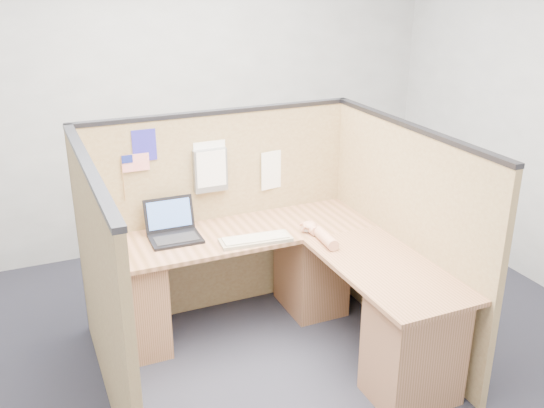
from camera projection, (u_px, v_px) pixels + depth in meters
name	position (u px, v px, depth m)	size (l,w,h in m)	color
floor	(275.00, 374.00, 3.91)	(5.00, 5.00, 0.00)	black
wall_back	(172.00, 96.00, 5.33)	(5.00, 5.00, 0.00)	#9EA0A3
cubicle_partitions	(249.00, 241.00, 4.00)	(2.06, 1.83, 1.53)	olive
l_desk	(283.00, 295.00, 4.08)	(1.95, 1.75, 0.73)	brown
laptop	(173.00, 228.00, 4.14)	(0.35, 0.33, 0.25)	black
keyboard	(256.00, 240.00, 4.07)	(0.50, 0.21, 0.03)	gray
mouse	(309.00, 229.00, 4.22)	(0.11, 0.07, 0.05)	#B7B7BC
hand_forearm	(321.00, 234.00, 4.10)	(0.12, 0.40, 0.09)	tan
blue_poster	(144.00, 145.00, 4.06)	(0.16, 0.00, 0.22)	#26229B
american_flag	(133.00, 164.00, 4.06)	(0.19, 0.01, 0.32)	olive
file_holder	(210.00, 170.00, 4.28)	(0.24, 0.05, 0.31)	slate
paper_left	(210.00, 162.00, 4.29)	(0.23, 0.00, 0.30)	white
paper_right	(275.00, 170.00, 4.52)	(0.23, 0.00, 0.29)	white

